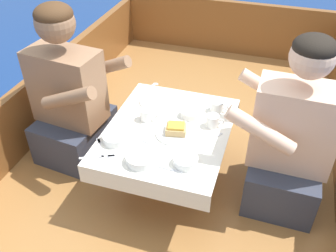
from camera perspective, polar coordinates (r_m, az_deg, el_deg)
ground_plane at (r=2.49m, az=0.12°, el=-13.21°), size 60.00×60.00×0.00m
boat_deck at (r=2.36m, az=0.13°, el=-10.60°), size 1.98×3.62×0.34m
gunwale_port at (r=2.50m, az=-21.37°, el=0.91°), size 0.06×3.62×0.41m
bow_coaming at (r=3.59m, az=9.00°, el=14.70°), size 1.86×0.06×0.48m
cockpit_table at (r=2.01m, az=-0.00°, el=-1.30°), size 0.64×0.80×0.37m
person_port at (r=2.25m, az=-14.69°, el=3.88°), size 0.56×0.49×0.96m
person_starboard at (r=1.98m, az=18.03°, el=-2.37°), size 0.53×0.45×0.95m
plate_sandwich at (r=1.95m, az=1.23°, el=-1.04°), size 0.21×0.21×0.01m
plate_bread at (r=2.19m, az=-1.49°, el=3.76°), size 0.22×0.22×0.01m
sandwich at (r=1.93m, az=1.24°, el=-0.41°), size 0.12×0.10×0.05m
bowl_port_near at (r=1.76m, az=2.70°, el=-5.26°), size 0.12×0.12×0.04m
bowl_starboard_near at (r=1.78m, az=-4.17°, el=-4.90°), size 0.14×0.14×0.04m
bowl_center_far at (r=1.91m, az=-7.94°, el=-1.64°), size 0.14×0.14×0.04m
bowl_port_far at (r=2.07m, az=3.48°, el=2.02°), size 0.11×0.11×0.04m
coffee_cup_port at (r=2.00m, az=6.86°, el=0.83°), size 0.10×0.07×0.07m
coffee_cup_starboard at (r=2.12m, az=7.51°, el=3.05°), size 0.10×0.07×0.06m
coffee_cup_center at (r=2.04m, az=-3.29°, el=1.80°), size 0.10×0.07×0.06m
utensil_spoon_port at (r=1.94m, az=-4.84°, el=-1.60°), size 0.16×0.08×0.01m
utensil_spoon_center at (r=2.35m, az=-2.72°, el=6.10°), size 0.11×0.15×0.01m
utensil_knife_starboard at (r=1.92m, az=6.36°, el=-2.06°), size 0.11×0.14×0.00m
utensil_fork_starboard at (r=1.84m, az=-10.21°, el=-4.63°), size 0.16×0.09×0.00m
utensil_knife_port at (r=1.75m, az=-0.36°, el=-6.44°), size 0.17×0.02×0.00m
utensil_fork_port at (r=1.89m, az=-10.28°, el=-3.18°), size 0.11×0.15×0.00m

